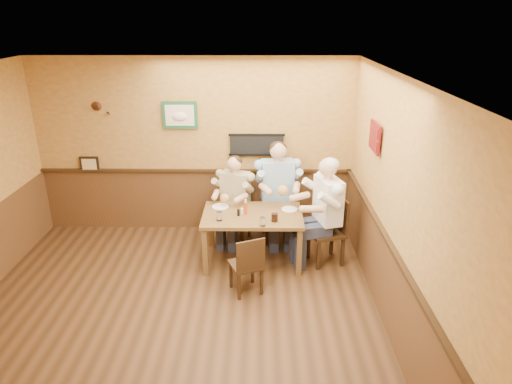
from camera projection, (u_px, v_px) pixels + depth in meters
room at (177, 181)px, 4.95m from camera, size 5.02×5.03×2.81m
dining_table at (253, 220)px, 6.44m from camera, size 1.40×0.90×0.75m
chair_back_left at (236, 215)px, 7.14m from camera, size 0.51×0.51×0.88m
chair_back_right at (277, 209)px, 7.17m from camera, size 0.52×0.52×1.01m
chair_right_end at (326, 231)px, 6.48m from camera, size 0.57×0.57×0.99m
chair_near_side at (246, 263)px, 5.81m from camera, size 0.49×0.49×0.82m
diner_tan_shirt at (236, 203)px, 7.07m from camera, size 0.73×0.73×1.26m
diner_blue_polo at (277, 197)px, 7.09m from camera, size 0.74×0.74×1.44m
diner_white_elder at (327, 217)px, 6.40m from camera, size 0.81×0.81×1.41m
water_glass_left at (219, 216)px, 6.19m from camera, size 0.11×0.11×0.13m
water_glass_mid at (263, 222)px, 6.03m from camera, size 0.10×0.10×0.12m
cola_tumbler at (275, 217)px, 6.16m from camera, size 0.12×0.12×0.12m
hot_sauce_bottle at (246, 207)px, 6.38m from camera, size 0.06×0.06×0.20m
salt_shaker at (242, 211)px, 6.39m from camera, size 0.03×0.03×0.08m
pepper_shaker at (238, 212)px, 6.34m from camera, size 0.05×0.05×0.10m
plate_far_left at (220, 207)px, 6.63m from camera, size 0.26×0.26×0.02m
plate_far_right at (289, 209)px, 6.54m from camera, size 0.27×0.27×0.02m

